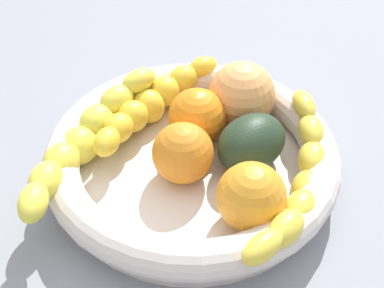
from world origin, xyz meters
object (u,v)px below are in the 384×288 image
peach_blush (241,95)px  banana_arching_top (302,179)px  orange_mid_left (186,154)px  fruit_bowl (192,157)px  orange_mid_right (251,197)px  banana_draped_right (152,103)px  orange_front (197,117)px  banana_draped_left (83,139)px  avocado_dark (251,143)px

peach_blush → banana_arching_top: bearing=-37.2°
orange_mid_left → banana_arching_top: bearing=14.9°
fruit_bowl → orange_mid_right: 9.61cm
banana_draped_right → orange_front: bearing=0.4°
orange_mid_left → orange_mid_right: 8.39cm
banana_arching_top → peach_blush: bearing=142.8°
banana_arching_top → peach_blush: (-10.57, 8.03, 0.97)cm
fruit_bowl → banana_draped_left: bearing=-152.1°
banana_draped_left → orange_mid_left: (10.51, 3.54, -0.00)cm
orange_front → fruit_bowl: bearing=-67.1°
orange_mid_right → avocado_dark: 7.94cm
banana_draped_left → banana_draped_right: banana_draped_left is taller
banana_draped_right → banana_arching_top: size_ratio=0.87×
orange_mid_right → banana_draped_right: bearing=154.8°
banana_draped_right → orange_mid_right: (16.27, -7.65, 0.57)cm
banana_draped_left → banana_draped_right: size_ratio=1.17×
banana_draped_left → banana_arching_top: (21.77, 6.54, -0.30)cm
banana_arching_top → orange_mid_right: orange_mid_right is taller
banana_draped_left → peach_blush: peach_blush is taller
fruit_bowl → orange_mid_left: (0.42, -1.81, 2.01)cm
banana_draped_left → orange_front: 12.54cm
banana_draped_right → orange_mid_left: orange_mid_left is taller
orange_mid_left → orange_mid_right: orange_mid_right is taller
orange_front → peach_blush: (2.77, 5.28, 0.64)cm
peach_blush → orange_front: bearing=-117.7°
banana_arching_top → orange_mid_left: orange_mid_left is taller
banana_draped_left → orange_mid_left: bearing=18.6°
orange_front → avocado_dark: 6.90cm
orange_mid_left → peach_blush: peach_blush is taller
banana_draped_right → orange_mid_left: 9.92cm
orange_mid_left → avocado_dark: size_ratio=0.79×
avocado_dark → peach_blush: bearing=125.3°
banana_draped_left → orange_mid_left: size_ratio=3.93×
banana_arching_top → orange_mid_left: size_ratio=3.86×
orange_front → orange_mid_left: size_ratio=1.01×
fruit_bowl → orange_mid_right: bearing=-23.6°
avocado_dark → fruit_bowl: bearing=-146.7°
banana_arching_top → orange_mid_left: 11.66cm
orange_mid_left → banana_draped_right: bearing=144.8°
fruit_bowl → avocado_dark: 6.48cm
banana_draped_left → avocado_dark: size_ratio=3.09×
fruit_bowl → orange_mid_left: size_ratio=4.86×
banana_draped_left → peach_blush: (11.20, 14.57, 0.67)cm
banana_draped_right → orange_front: 6.04cm
banana_draped_left → orange_front: size_ratio=3.90×
avocado_dark → banana_draped_right: bearing=177.9°
orange_mid_right → orange_front: bearing=143.1°
banana_draped_right → peach_blush: (8.79, 5.32, 1.10)cm
orange_front → peach_blush: bearing=62.3°
orange_front → orange_mid_left: same height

